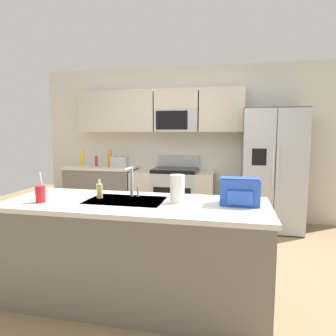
{
  "coord_description": "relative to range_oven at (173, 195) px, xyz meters",
  "views": [
    {
      "loc": [
        0.77,
        -3.07,
        1.51
      ],
      "look_at": [
        -0.01,
        0.6,
        1.05
      ],
      "focal_mm": 32.18,
      "sensor_mm": 36.0,
      "label": 1
    }
  ],
  "objects": [
    {
      "name": "kitchen_wall_unit",
      "position": [
        0.04,
        0.28,
        1.03
      ],
      "size": [
        5.2,
        0.43,
        2.6
      ],
      "color": "silver",
      "rests_on": "ground"
    },
    {
      "name": "bottle_yellow",
      "position": [
        -1.61,
        -0.05,
        0.6
      ],
      "size": [
        0.07,
        0.07,
        0.29
      ],
      "primitive_type": "cylinder",
      "color": "yellow",
      "rests_on": "back_counter"
    },
    {
      "name": "range_oven",
      "position": [
        0.0,
        0.0,
        0.0
      ],
      "size": [
        1.36,
        0.61,
        1.1
      ],
      "color": "#B7BABF",
      "rests_on": "ground"
    },
    {
      "name": "pepper_mill",
      "position": [
        -1.37,
        -0.0,
        0.55
      ],
      "size": [
        0.05,
        0.05,
        0.18
      ],
      "primitive_type": "cylinder",
      "color": "#B2332D",
      "rests_on": "back_counter"
    },
    {
      "name": "bottle_orange",
      "position": [
        -1.11,
        -0.04,
        0.6
      ],
      "size": [
        0.07,
        0.07,
        0.29
      ],
      "primitive_type": "cylinder",
      "color": "orange",
      "rests_on": "back_counter"
    },
    {
      "name": "sink_faucet",
      "position": [
        0.04,
        -2.25,
        0.62
      ],
      "size": [
        0.09,
        0.21,
        0.28
      ],
      "color": "#B7BABF",
      "rests_on": "island_counter"
    },
    {
      "name": "toaster",
      "position": [
        -0.92,
        -0.05,
        0.55
      ],
      "size": [
        0.28,
        0.16,
        0.18
      ],
      "color": "#B7BABF",
      "rests_on": "back_counter"
    },
    {
      "name": "island_counter",
      "position": [
        0.14,
        -2.44,
        0.01
      ],
      "size": [
        2.29,
        0.86,
        0.9
      ],
      "color": "slate",
      "rests_on": "ground"
    },
    {
      "name": "drink_cup_red",
      "position": [
        -0.65,
        -2.62,
        0.53
      ],
      "size": [
        0.08,
        0.08,
        0.26
      ],
      "color": "red",
      "rests_on": "island_counter"
    },
    {
      "name": "paper_towel_roll",
      "position": [
        0.5,
        -2.38,
        0.58
      ],
      "size": [
        0.12,
        0.12,
        0.24
      ],
      "primitive_type": "cylinder",
      "color": "white",
      "rests_on": "island_counter"
    },
    {
      "name": "back_counter",
      "position": [
        -1.28,
        -0.0,
        0.01
      ],
      "size": [
        1.19,
        0.63,
        0.9
      ],
      "color": "slate",
      "rests_on": "ground"
    },
    {
      "name": "backpack",
      "position": [
        1.02,
        -2.35,
        0.57
      ],
      "size": [
        0.32,
        0.22,
        0.23
      ],
      "color": "blue",
      "rests_on": "island_counter"
    },
    {
      "name": "ground_plane",
      "position": [
        0.18,
        -1.8,
        -0.44
      ],
      "size": [
        9.0,
        9.0,
        0.0
      ],
      "primitive_type": "plane",
      "color": "#997A56",
      "rests_on": "ground"
    },
    {
      "name": "refrigerator",
      "position": [
        1.56,
        -0.07,
        0.48
      ],
      "size": [
        0.9,
        0.76,
        1.85
      ],
      "color": "#4C4F54",
      "rests_on": "ground"
    },
    {
      "name": "soap_dispenser",
      "position": [
        -0.23,
        -2.36,
        0.53
      ],
      "size": [
        0.06,
        0.06,
        0.17
      ],
      "color": "#D8CC66",
      "rests_on": "island_counter"
    }
  ]
}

